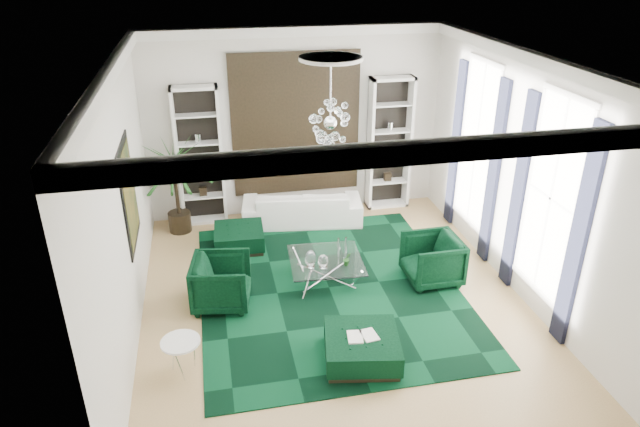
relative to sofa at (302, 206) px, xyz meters
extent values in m
cube|color=tan|center=(0.00, -2.85, -0.36)|extent=(6.00, 7.00, 0.02)
cube|color=white|center=(0.00, -2.85, 3.46)|extent=(6.00, 7.00, 0.02)
cube|color=silver|center=(0.00, 0.66, 1.55)|extent=(6.00, 0.02, 3.80)
cube|color=silver|center=(0.00, -6.36, 1.55)|extent=(6.00, 0.02, 3.80)
cube|color=silver|center=(-3.01, -2.85, 1.55)|extent=(0.02, 7.00, 3.80)
cube|color=silver|center=(3.01, -2.85, 1.55)|extent=(0.02, 7.00, 3.80)
cylinder|color=white|center=(0.00, -2.55, 3.42)|extent=(0.90, 0.90, 0.05)
cube|color=black|center=(0.00, 0.61, 1.55)|extent=(2.50, 0.06, 2.80)
cube|color=black|center=(-2.97, -2.25, 1.50)|extent=(0.04, 1.30, 1.60)
cube|color=white|center=(2.99, -3.75, 1.55)|extent=(0.03, 1.10, 2.90)
cube|color=black|center=(2.96, -4.53, 1.30)|extent=(0.07, 0.30, 3.25)
cube|color=black|center=(2.96, -2.97, 1.30)|extent=(0.07, 0.30, 3.25)
cube|color=white|center=(2.99, -1.35, 1.55)|extent=(0.03, 1.10, 2.90)
cube|color=black|center=(2.96, -2.13, 1.30)|extent=(0.07, 0.30, 3.25)
cube|color=black|center=(2.96, -0.57, 1.30)|extent=(0.07, 0.30, 3.25)
cube|color=black|center=(0.00, -2.55, -0.34)|extent=(4.20, 5.00, 0.02)
imported|color=white|center=(0.00, 0.00, 0.00)|extent=(2.50, 1.25, 0.70)
imported|color=black|center=(-1.75, -2.65, 0.06)|extent=(1.02, 1.00, 0.81)
imported|color=black|center=(1.75, -2.65, 0.06)|extent=(0.91, 0.88, 0.81)
cube|color=black|center=(-1.35, -0.85, -0.15)|extent=(0.94, 0.94, 0.40)
cube|color=black|center=(0.05, -4.40, -0.15)|extent=(1.16, 1.16, 0.40)
cube|color=white|center=(0.05, -4.40, 0.07)|extent=(0.42, 0.28, 0.03)
cylinder|color=white|center=(-2.35, -4.15, -0.10)|extent=(0.64, 0.64, 0.50)
imported|color=#1D561C|center=(0.30, -2.55, 0.18)|extent=(0.14, 0.11, 0.24)
camera|label=1|loc=(-1.77, -10.39, 4.89)|focal=32.00mm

